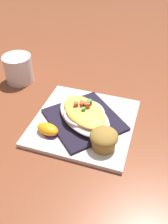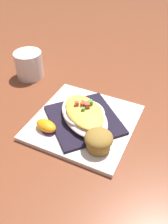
{
  "view_description": "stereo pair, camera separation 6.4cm",
  "coord_description": "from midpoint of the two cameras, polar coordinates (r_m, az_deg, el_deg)",
  "views": [
    {
      "loc": [
        -0.48,
        -0.06,
        0.46
      ],
      "look_at": [
        0.0,
        0.0,
        0.04
      ],
      "focal_mm": 39.91,
      "sensor_mm": 36.0,
      "label": 1
    },
    {
      "loc": [
        -0.47,
        -0.12,
        0.46
      ],
      "look_at": [
        0.0,
        0.0,
        0.04
      ],
      "focal_mm": 39.91,
      "sensor_mm": 36.0,
      "label": 2
    }
  ],
  "objects": [
    {
      "name": "gratin_dish",
      "position": [
        0.65,
        2.85,
        -0.48
      ],
      "size": [
        0.21,
        0.19,
        0.05
      ],
      "color": "silver",
      "rests_on": "folded_napkin"
    },
    {
      "name": "coffee_mug",
      "position": [
        0.85,
        -10.35,
        10.36
      ],
      "size": [
        0.11,
        0.09,
        0.09
      ],
      "color": "white",
      "rests_on": "ground_plane"
    },
    {
      "name": "folded_napkin",
      "position": [
        0.66,
        2.79,
        -1.85
      ],
      "size": [
        0.25,
        0.24,
        0.01
      ],
      "primitive_type": "cube",
      "rotation": [
        0.0,
        0.0,
        0.64
      ],
      "color": "black",
      "rests_on": "square_plate"
    },
    {
      "name": "ground_plane",
      "position": [
        0.67,
        2.74,
        -2.85
      ],
      "size": [
        2.6,
        2.6,
        0.0
      ],
      "primitive_type": "plane",
      "color": "brown"
    },
    {
      "name": "square_plate",
      "position": [
        0.67,
        2.76,
        -2.47
      ],
      "size": [
        0.3,
        0.3,
        0.01
      ],
      "primitive_type": "cube",
      "rotation": [
        0.0,
        0.0,
        -0.19
      ],
      "color": "silver",
      "rests_on": "ground_plane"
    },
    {
      "name": "muffin",
      "position": [
        0.58,
        6.58,
        -6.62
      ],
      "size": [
        0.07,
        0.07,
        0.05
      ],
      "color": "olive",
      "rests_on": "square_plate"
    },
    {
      "name": "orange_garnish",
      "position": [
        0.63,
        -5.71,
        -3.42
      ],
      "size": [
        0.06,
        0.07,
        0.03
      ],
      "color": "#4C2466",
      "rests_on": "square_plate"
    }
  ]
}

